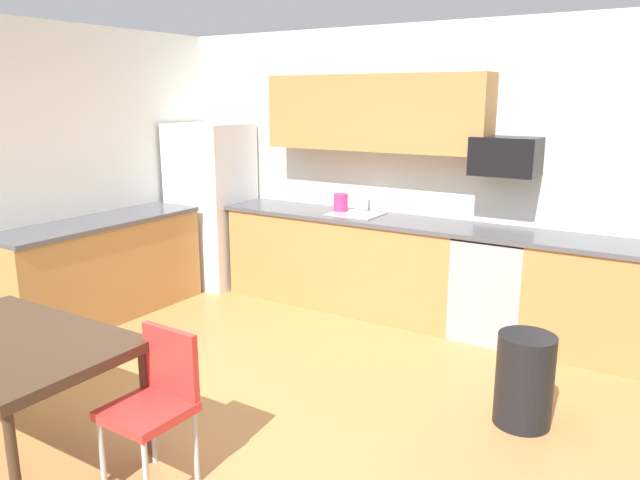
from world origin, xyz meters
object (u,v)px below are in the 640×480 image
oven_range (493,286)px  kettle (341,204)px  microwave (506,156)px  dining_table (7,349)px  refrigerator (212,205)px  trash_bin (524,380)px  chair_near_table (157,396)px

oven_range → kettle: 1.66m
microwave → dining_table: bearing=-116.7°
oven_range → microwave: size_ratio=1.69×
refrigerator → microwave: (3.14, 0.18, 0.68)m
microwave → trash_bin: (0.62, -1.47, -1.26)m
refrigerator → oven_range: 3.17m
microwave → trash_bin: 2.03m
refrigerator → chair_near_table: 3.73m
oven_range → chair_near_table: size_ratio=1.07×
refrigerator → chair_near_table: size_ratio=2.08×
kettle → dining_table: bearing=-92.8°
refrigerator → kettle: (1.57, 0.13, 0.14)m
refrigerator → microwave: refrigerator is taller
trash_bin → kettle: bearing=147.0°
dining_table → chair_near_table: (0.84, 0.30, -0.18)m
chair_near_table → dining_table: bearing=-160.4°
kettle → refrigerator: bearing=-175.3°
trash_bin → dining_table: bearing=-140.1°
oven_range → kettle: (-1.56, 0.05, 0.56)m
refrigerator → dining_table: size_ratio=1.26×
microwave → dining_table: microwave is taller
refrigerator → microwave: 3.21m
dining_table → microwave: bearing=63.3°
dining_table → kettle: 3.40m
trash_bin → chair_near_table: bearing=-132.2°
microwave → chair_near_table: bearing=-105.9°
microwave → kettle: microwave is taller
microwave → chair_near_table: 3.42m
microwave → refrigerator: bearing=-176.7°
dining_table → trash_bin: 3.08m
refrigerator → kettle: size_ratio=8.83×
microwave → dining_table: (-1.73, -3.43, -0.87)m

